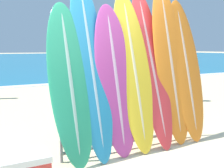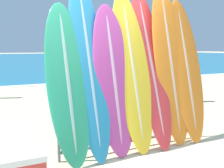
# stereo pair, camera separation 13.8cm
# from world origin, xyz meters

# --- Properties ---
(ground_plane) EXTENTS (160.00, 160.00, 0.00)m
(ground_plane) POSITION_xyz_m (0.00, 0.00, 0.00)
(ground_plane) COLOR beige
(surfboard_rack) EXTENTS (2.36, 0.04, 0.86)m
(surfboard_rack) POSITION_xyz_m (0.25, 0.50, 0.47)
(surfboard_rack) COLOR slate
(surfboard_rack) RESTS_ON ground_plane
(surfboard_slot_0) EXTENTS (0.57, 0.82, 2.15)m
(surfboard_slot_0) POSITION_xyz_m (-0.76, 0.54, 1.07)
(surfboard_slot_0) COLOR #289E70
(surfboard_slot_0) RESTS_ON ground_plane
(surfboard_slot_1) EXTENTS (0.50, 0.96, 2.55)m
(surfboard_slot_1) POSITION_xyz_m (-0.43, 0.61, 1.28)
(surfboard_slot_1) COLOR teal
(surfboard_slot_1) RESTS_ON ground_plane
(surfboard_slot_2) EXTENTS (0.58, 0.67, 2.15)m
(surfboard_slot_2) POSITION_xyz_m (-0.09, 0.53, 1.08)
(surfboard_slot_2) COLOR #B23D8E
(surfboard_slot_2) RESTS_ON ground_plane
(surfboard_slot_3) EXTENTS (0.57, 0.82, 2.38)m
(surfboard_slot_3) POSITION_xyz_m (0.23, 0.57, 1.19)
(surfboard_slot_3) COLOR yellow
(surfboard_slot_3) RESTS_ON ground_plane
(surfboard_slot_4) EXTENTS (0.51, 0.94, 2.46)m
(surfboard_slot_4) POSITION_xyz_m (0.59, 0.61, 1.23)
(surfboard_slot_4) COLOR red
(surfboard_slot_4) RESTS_ON ground_plane
(surfboard_slot_5) EXTENTS (0.59, 0.71, 2.54)m
(surfboard_slot_5) POSITION_xyz_m (0.94, 0.58, 1.27)
(surfboard_slot_5) COLOR orange
(surfboard_slot_5) RESTS_ON ground_plane
(surfboard_slot_6) EXTENTS (0.59, 0.71, 2.32)m
(surfboard_slot_6) POSITION_xyz_m (1.25, 0.55, 1.16)
(surfboard_slot_6) COLOR orange
(surfboard_slot_6) RESTS_ON ground_plane
(person_near_water) EXTENTS (0.28, 0.22, 1.63)m
(person_near_water) POSITION_xyz_m (2.83, 2.96, 0.89)
(person_near_water) COLOR tan
(person_near_water) RESTS_ON ground_plane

